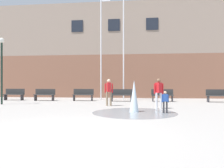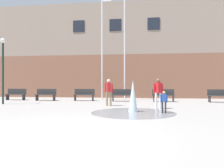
% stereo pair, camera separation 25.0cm
% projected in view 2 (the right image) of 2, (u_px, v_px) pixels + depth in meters
% --- Properties ---
extents(ground_plane, '(100.00, 100.00, 0.00)m').
position_uv_depth(ground_plane, '(54.00, 133.00, 5.80)').
color(ground_plane, gray).
extents(library_building, '(36.00, 6.05, 9.00)m').
position_uv_depth(library_building, '(119.00, 54.00, 23.24)').
color(library_building, brown).
rests_on(library_building, ground).
extents(splash_fountain, '(3.84, 3.84, 1.49)m').
position_uv_depth(splash_fountain, '(133.00, 100.00, 10.16)').
color(splash_fountain, gray).
rests_on(splash_fountain, ground).
extents(park_bench_left_of_flagpoles, '(1.60, 0.44, 0.91)m').
position_uv_depth(park_bench_left_of_flagpoles, '(16.00, 94.00, 17.61)').
color(park_bench_left_of_flagpoles, '#28282D').
rests_on(park_bench_left_of_flagpoles, ground).
extents(park_bench_under_left_flagpole, '(1.60, 0.44, 0.91)m').
position_uv_depth(park_bench_under_left_flagpole, '(46.00, 94.00, 17.02)').
color(park_bench_under_left_flagpole, '#28282D').
rests_on(park_bench_under_left_flagpole, ground).
extents(park_bench_center, '(1.60, 0.44, 0.91)m').
position_uv_depth(park_bench_center, '(84.00, 95.00, 16.87)').
color(park_bench_center, '#28282D').
rests_on(park_bench_center, ground).
extents(park_bench_under_right_flagpole, '(1.60, 0.44, 0.91)m').
position_uv_depth(park_bench_under_right_flagpole, '(122.00, 95.00, 16.31)').
color(park_bench_under_right_flagpole, '#28282D').
rests_on(park_bench_under_right_flagpole, ground).
extents(park_bench_near_trashcan, '(1.60, 0.44, 0.91)m').
position_uv_depth(park_bench_near_trashcan, '(163.00, 95.00, 16.04)').
color(park_bench_near_trashcan, '#28282D').
rests_on(park_bench_near_trashcan, ground).
extents(park_bench_far_right, '(1.60, 0.44, 0.91)m').
position_uv_depth(park_bench_far_right, '(220.00, 96.00, 15.41)').
color(park_bench_far_right, '#28282D').
rests_on(park_bench_far_right, ground).
extents(adult_in_red, '(0.50, 0.39, 1.59)m').
position_uv_depth(adult_in_red, '(158.00, 91.00, 11.44)').
color(adult_in_red, silver).
rests_on(adult_in_red, ground).
extents(adult_watching, '(0.50, 0.39, 1.59)m').
position_uv_depth(adult_watching, '(109.00, 90.00, 12.95)').
color(adult_watching, '#89755B').
rests_on(adult_watching, ground).
extents(child_running, '(0.31, 0.13, 0.99)m').
position_uv_depth(child_running, '(164.00, 100.00, 9.72)').
color(child_running, '#28282D').
rests_on(child_running, ground).
extents(flagpole_left, '(0.80, 0.10, 8.88)m').
position_uv_depth(flagpole_left, '(102.00, 42.00, 17.76)').
color(flagpole_left, silver).
rests_on(flagpole_left, ground).
extents(flagpole_right, '(0.80, 0.10, 9.19)m').
position_uv_depth(flagpole_right, '(125.00, 40.00, 17.53)').
color(flagpole_right, silver).
rests_on(flagpole_right, ground).
extents(lamp_post_left_lane, '(0.32, 0.32, 4.25)m').
position_uv_depth(lamp_post_left_lane, '(3.00, 62.00, 14.05)').
color(lamp_post_left_lane, '#192D23').
rests_on(lamp_post_left_lane, ground).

